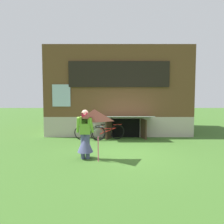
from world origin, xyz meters
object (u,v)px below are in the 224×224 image
bicycle_red (108,132)px  bicycle_silver (90,133)px  kite (95,123)px  person (85,138)px

bicycle_red → bicycle_silver: 0.86m
bicycle_silver → kite: bearing=-70.2°
person → kite: 0.90m
person → kite: size_ratio=1.06×
bicycle_red → kite: bearing=-114.0°
person → bicycle_red: size_ratio=1.01×
kite → bicycle_red: (0.33, 3.62, -0.90)m
bicycle_silver → bicycle_red: bearing=14.7°
person → bicycle_silver: size_ratio=1.07×
person → kite: bearing=-54.6°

